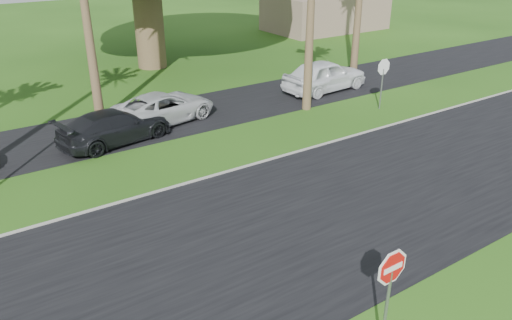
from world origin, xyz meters
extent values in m
plane|color=#224A12|center=(0.00, 0.00, 0.00)|extent=(120.00, 120.00, 0.00)
cube|color=black|center=(0.00, 2.00, 0.01)|extent=(120.00, 8.00, 0.02)
cube|color=black|center=(0.00, 12.50, 0.01)|extent=(120.00, 5.00, 0.02)
cube|color=gray|center=(0.00, 6.05, 0.03)|extent=(120.00, 0.12, 0.06)
cylinder|color=gray|center=(0.50, -3.00, 1.00)|extent=(0.07, 0.07, 2.00)
cylinder|color=white|center=(0.50, -3.00, 2.10)|extent=(1.05, 0.02, 1.05)
cylinder|color=red|center=(0.50, -3.00, 2.10)|extent=(0.90, 0.02, 0.90)
cube|color=white|center=(0.50, -3.00, 2.10)|extent=(0.50, 0.02, 0.12)
cylinder|color=gray|center=(12.00, 8.00, 1.00)|extent=(0.07, 0.07, 2.00)
cylinder|color=white|center=(12.00, 8.00, 2.10)|extent=(1.05, 0.02, 1.05)
cylinder|color=red|center=(12.00, 8.00, 2.10)|extent=(0.90, 0.02, 0.90)
cube|color=white|center=(12.00, 8.00, 2.10)|extent=(0.50, 0.02, 0.12)
cone|color=brown|center=(0.00, 14.00, 4.75)|extent=(0.44, 0.44, 9.50)
cone|color=brown|center=(9.00, 10.00, 4.25)|extent=(0.44, 0.44, 8.50)
cylinder|color=brown|center=(6.00, 22.00, 3.00)|extent=(1.80, 1.80, 6.00)
cube|color=gray|center=(24.00, 26.00, 1.50)|extent=(10.00, 6.00, 3.00)
imported|color=black|center=(-0.27, 11.05, 0.69)|extent=(5.04, 2.80, 1.38)
imported|color=silver|center=(2.38, 12.17, 0.69)|extent=(5.32, 3.27, 1.37)
imported|color=white|center=(11.71, 11.83, 0.85)|extent=(5.13, 2.35, 1.71)
camera|label=1|loc=(-6.08, -8.10, 8.05)|focal=35.00mm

